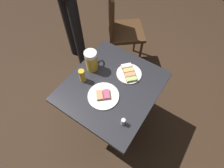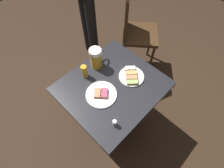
{
  "view_description": "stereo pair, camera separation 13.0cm",
  "coord_description": "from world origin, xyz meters",
  "px_view_note": "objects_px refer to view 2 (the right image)",
  "views": [
    {
      "loc": [
        0.39,
        -0.58,
        1.84
      ],
      "look_at": [
        0.0,
        0.0,
        0.74
      ],
      "focal_mm": 28.11,
      "sensor_mm": 36.0,
      "label": 1
    },
    {
      "loc": [
        0.49,
        -0.5,
        1.84
      ],
      "look_at": [
        0.0,
        0.0,
        0.74
      ],
      "focal_mm": 28.11,
      "sensor_mm": 36.0,
      "label": 2
    }
  ],
  "objects_px": {
    "plate_near": "(131,76)",
    "salt_shaker": "(115,123)",
    "plate_far": "(101,94)",
    "beer_mug": "(96,58)",
    "beer_glass_small": "(84,71)",
    "cafe_chair": "(135,29)"
  },
  "relations": [
    {
      "from": "plate_near",
      "to": "beer_glass_small",
      "type": "relative_size",
      "value": 1.71
    },
    {
      "from": "plate_near",
      "to": "beer_mug",
      "type": "xyz_separation_m",
      "value": [
        -0.28,
        -0.11,
        0.08
      ]
    },
    {
      "from": "beer_glass_small",
      "to": "cafe_chair",
      "type": "bearing_deg",
      "value": 102.89
    },
    {
      "from": "plate_far",
      "to": "salt_shaker",
      "type": "distance_m",
      "value": 0.25
    },
    {
      "from": "plate_near",
      "to": "beer_mug",
      "type": "relative_size",
      "value": 1.11
    },
    {
      "from": "beer_glass_small",
      "to": "cafe_chair",
      "type": "distance_m",
      "value": 0.89
    },
    {
      "from": "plate_near",
      "to": "beer_glass_small",
      "type": "distance_m",
      "value": 0.36
    },
    {
      "from": "plate_near",
      "to": "salt_shaker",
      "type": "relative_size",
      "value": 3.2
    },
    {
      "from": "plate_far",
      "to": "cafe_chair",
      "type": "height_order",
      "value": "cafe_chair"
    },
    {
      "from": "beer_glass_small",
      "to": "cafe_chair",
      "type": "xyz_separation_m",
      "value": [
        -0.19,
        0.84,
        -0.22
      ]
    },
    {
      "from": "plate_far",
      "to": "cafe_chair",
      "type": "distance_m",
      "value": 0.98
    },
    {
      "from": "beer_glass_small",
      "to": "cafe_chair",
      "type": "relative_size",
      "value": 0.12
    },
    {
      "from": "plate_near",
      "to": "beer_glass_small",
      "type": "xyz_separation_m",
      "value": [
        -0.26,
        -0.24,
        0.05
      ]
    },
    {
      "from": "plate_near",
      "to": "plate_far",
      "type": "distance_m",
      "value": 0.28
    },
    {
      "from": "plate_far",
      "to": "beer_glass_small",
      "type": "height_order",
      "value": "beer_glass_small"
    },
    {
      "from": "plate_far",
      "to": "beer_mug",
      "type": "xyz_separation_m",
      "value": [
        -0.22,
        0.17,
        0.08
      ]
    },
    {
      "from": "salt_shaker",
      "to": "cafe_chair",
      "type": "height_order",
      "value": "cafe_chair"
    },
    {
      "from": "plate_near",
      "to": "plate_far",
      "type": "relative_size",
      "value": 0.86
    },
    {
      "from": "beer_mug",
      "to": "cafe_chair",
      "type": "height_order",
      "value": "cafe_chair"
    },
    {
      "from": "salt_shaker",
      "to": "cafe_chair",
      "type": "relative_size",
      "value": 0.06
    },
    {
      "from": "beer_mug",
      "to": "beer_glass_small",
      "type": "relative_size",
      "value": 1.54
    },
    {
      "from": "plate_far",
      "to": "beer_mug",
      "type": "distance_m",
      "value": 0.29
    }
  ]
}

